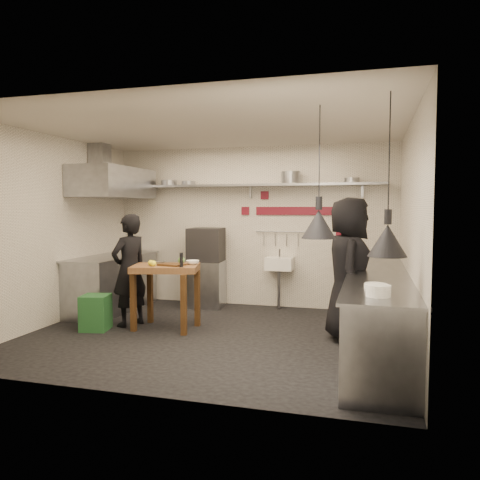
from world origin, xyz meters
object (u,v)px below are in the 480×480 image
(prep_table, at_px, (166,297))
(chef_right, at_px, (349,269))
(chef_left, at_px, (129,270))
(oven_stand, at_px, (205,284))
(combi_oven, at_px, (206,245))
(green_bin, at_px, (96,312))

(prep_table, bearing_deg, chef_right, -10.52)
(prep_table, distance_m, chef_left, 0.70)
(oven_stand, bearing_deg, chef_right, -34.28)
(combi_oven, distance_m, chef_left, 1.69)
(oven_stand, bearing_deg, combi_oven, -5.89)
(oven_stand, height_order, green_bin, oven_stand)
(chef_left, bearing_deg, oven_stand, -178.83)
(combi_oven, bearing_deg, oven_stand, 174.11)
(green_bin, bearing_deg, chef_left, 47.49)
(green_bin, bearing_deg, prep_table, 20.13)
(oven_stand, distance_m, combi_oven, 0.69)
(oven_stand, distance_m, chef_right, 2.95)
(green_bin, bearing_deg, oven_stand, 63.52)
(chef_right, bearing_deg, green_bin, 94.02)
(prep_table, height_order, chef_right, chef_right)
(combi_oven, relative_size, green_bin, 1.16)
(green_bin, distance_m, prep_table, 1.01)
(oven_stand, xyz_separation_m, chef_left, (-0.61, -1.54, 0.42))
(oven_stand, height_order, combi_oven, combi_oven)
(oven_stand, bearing_deg, chef_left, -116.62)
(green_bin, relative_size, prep_table, 0.54)
(prep_table, xyz_separation_m, chef_right, (2.54, 0.15, 0.48))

